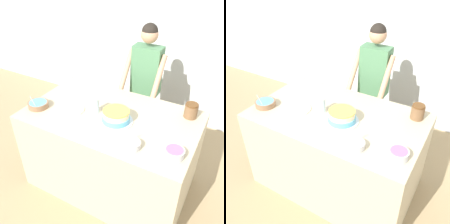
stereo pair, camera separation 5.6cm
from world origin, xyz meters
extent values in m
plane|color=tan|center=(0.00, 0.00, 0.00)|extent=(14.00, 14.00, 0.00)
cube|color=silver|center=(0.00, 2.12, 1.30)|extent=(10.00, 0.05, 2.60)
cube|color=#C6B793|center=(0.00, 0.50, 0.46)|extent=(1.66, 1.00, 0.93)
cylinder|color=#2D2D38|center=(-0.06, 1.33, 0.39)|extent=(0.10, 0.10, 0.77)
cylinder|color=#2D2D38|center=(0.09, 1.33, 0.39)|extent=(0.10, 0.10, 0.77)
cube|color=#4C7F56|center=(0.01, 1.33, 1.06)|extent=(0.33, 0.18, 0.58)
cylinder|color=tan|center=(-0.18, 1.17, 1.06)|extent=(0.06, 0.37, 0.49)
cylinder|color=tan|center=(0.21, 1.17, 1.06)|extent=(0.06, 0.37, 0.49)
sphere|color=tan|center=(0.01, 1.33, 1.48)|extent=(0.19, 0.19, 0.19)
sphere|color=black|center=(0.01, 1.33, 1.52)|extent=(0.18, 0.18, 0.18)
cylinder|color=silver|center=(0.09, 0.43, 0.93)|extent=(0.32, 0.32, 0.01)
cylinder|color=#60B7E0|center=(0.09, 0.43, 0.96)|extent=(0.26, 0.26, 0.05)
cylinder|color=#F4EABC|center=(0.09, 0.43, 1.01)|extent=(0.24, 0.24, 0.05)
cylinder|color=#F2DB4C|center=(0.09, 0.43, 1.04)|extent=(0.24, 0.24, 0.01)
cylinder|color=#936B4C|center=(-0.71, 0.27, 0.95)|extent=(0.20, 0.20, 0.06)
cylinder|color=#60B7E0|center=(-0.71, 0.27, 0.98)|extent=(0.17, 0.17, 0.01)
cylinder|color=silver|center=(-0.69, 0.20, 1.01)|extent=(0.07, 0.02, 0.16)
cylinder|color=silver|center=(0.70, 0.23, 0.96)|extent=(0.16, 0.16, 0.07)
cylinder|color=#9E66B7|center=(0.70, 0.23, 0.99)|extent=(0.13, 0.13, 0.01)
cylinder|color=silver|center=(0.37, 0.17, 0.96)|extent=(0.14, 0.14, 0.06)
cylinder|color=white|center=(0.37, 0.17, 0.98)|extent=(0.12, 0.12, 0.01)
cylinder|color=silver|center=(0.33, 0.19, 1.00)|extent=(0.05, 0.07, 0.13)
cylinder|color=silver|center=(-0.15, 0.47, 1.00)|extent=(0.07, 0.07, 0.15)
cylinder|color=white|center=(-0.37, 0.38, 0.93)|extent=(0.24, 0.24, 0.01)
cylinder|color=brown|center=(0.67, 0.83, 0.99)|extent=(0.12, 0.12, 0.13)
cylinder|color=brown|center=(0.67, 0.83, 1.06)|extent=(0.11, 0.11, 0.02)
camera|label=1|loc=(0.97, -1.23, 2.28)|focal=40.00mm
camera|label=2|loc=(1.02, -1.20, 2.28)|focal=40.00mm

